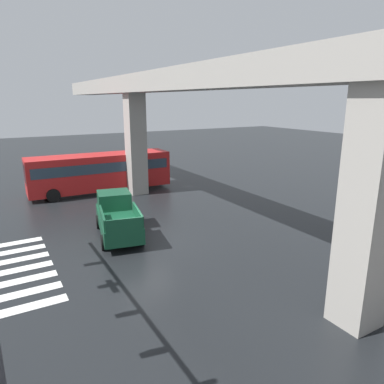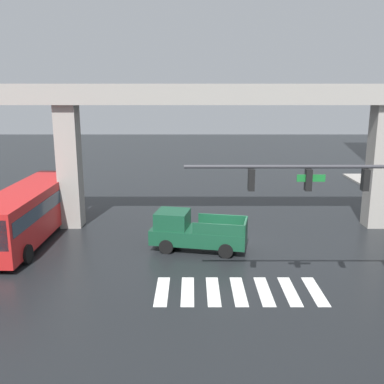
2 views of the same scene
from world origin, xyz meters
The scene contains 5 objects.
ground_plane centered at (0.00, 0.00, 0.00)m, with size 120.00×120.00×0.00m, color black.
crosswalk_stripes centered at (0.00, -5.94, 0.01)m, with size 7.15×2.80×0.01m.
elevated_overpass centered at (0.00, 3.33, 7.41)m, with size 50.79×1.97×8.78m.
pickup_truck centered at (-1.94, -0.83, 0.99)m, with size 5.37×2.85×2.08m.
city_bus centered at (-11.40, 0.99, 1.72)m, with size 2.99×10.86×2.99m.
Camera 1 is at (15.77, -6.38, 7.11)m, focal length 33.12 mm.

